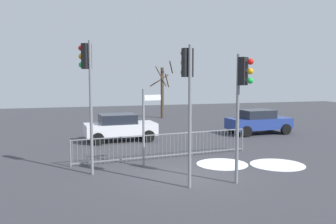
# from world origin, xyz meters

# --- Properties ---
(ground_plane) EXTENTS (60.00, 60.00, 0.00)m
(ground_plane) POSITION_xyz_m (0.00, 0.00, 0.00)
(ground_plane) COLOR #38383D
(traffic_light_foreground_right) EXTENTS (0.46, 0.47, 4.80)m
(traffic_light_foreground_right) POSITION_xyz_m (-3.35, 1.14, 3.51)
(traffic_light_foreground_right) COLOR slate
(traffic_light_foreground_right) RESTS_ON ground
(traffic_light_foreground_left) EXTENTS (0.45, 0.48, 4.27)m
(traffic_light_foreground_left) POSITION_xyz_m (1.35, -1.55, 3.13)
(traffic_light_foreground_left) COLOR slate
(traffic_light_foreground_left) RESTS_ON ground
(traffic_light_mid_left) EXTENTS (0.36, 0.56, 4.53)m
(traffic_light_mid_left) POSITION_xyz_m (-0.44, -1.33, 3.32)
(traffic_light_mid_left) COLOR slate
(traffic_light_mid_left) RESTS_ON ground
(direction_sign_post) EXTENTS (0.78, 0.20, 3.06)m
(direction_sign_post) POSITION_xyz_m (-1.15, 1.67, 1.71)
(direction_sign_post) COLOR slate
(direction_sign_post) RESTS_ON ground
(pedestrian_guard_railing) EXTENTS (7.96, 0.99, 1.07)m
(pedestrian_guard_railing) POSITION_xyz_m (-0.03, 2.85, 0.55)
(pedestrian_guard_railing) COLOR slate
(pedestrian_guard_railing) RESTS_ON ground
(car_blue_mid) EXTENTS (3.89, 2.10, 1.47)m
(car_blue_mid) POSITION_xyz_m (7.26, 7.73, 0.77)
(car_blue_mid) COLOR navy
(car_blue_mid) RESTS_ON ground
(car_white_trailing) EXTENTS (3.88, 2.08, 1.47)m
(car_white_trailing) POSITION_xyz_m (-1.22, 7.59, 0.77)
(car_white_trailing) COLOR silver
(car_white_trailing) RESTS_ON ground
(bare_tree_left) EXTENTS (1.91, 1.92, 4.68)m
(bare_tree_left) POSITION_xyz_m (3.88, 17.35, 2.31)
(bare_tree_left) COLOR #473828
(bare_tree_left) RESTS_ON ground
(snow_patch_kerb) EXTENTS (2.07, 2.07, 0.01)m
(snow_patch_kerb) POSITION_xyz_m (1.91, 1.13, 0.01)
(snow_patch_kerb) COLOR white
(snow_patch_kerb) RESTS_ON ground
(snow_patch_island) EXTENTS (2.17, 2.17, 0.01)m
(snow_patch_island) POSITION_xyz_m (3.98, 0.42, 0.01)
(snow_patch_island) COLOR white
(snow_patch_island) RESTS_ON ground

